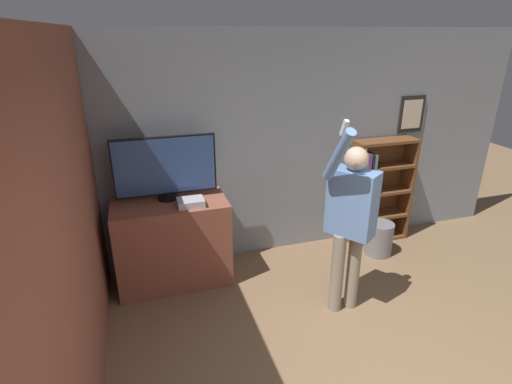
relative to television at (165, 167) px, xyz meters
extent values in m
cube|color=gray|center=(1.44, 0.29, 0.02)|extent=(6.32, 0.06, 2.70)
cube|color=black|center=(3.17, 0.24, 0.33)|extent=(0.36, 0.02, 0.47)
cube|color=beige|center=(3.17, 0.23, 0.33)|extent=(0.28, 0.01, 0.37)
cube|color=#93513D|center=(-0.75, -1.19, 0.02)|extent=(0.06, 4.49, 2.70)
cube|color=#93513D|center=(0.00, -0.09, -0.84)|extent=(1.21, 0.64, 0.97)
cylinder|color=black|center=(0.00, 0.00, -0.34)|extent=(0.22, 0.22, 0.03)
cylinder|color=black|center=(0.00, 0.00, -0.30)|extent=(0.06, 0.06, 0.05)
cube|color=black|center=(0.00, 0.00, 0.02)|extent=(1.07, 0.04, 0.63)
cube|color=#2D4C8C|center=(0.00, -0.02, 0.02)|extent=(1.04, 0.01, 0.59)
cube|color=silver|center=(0.21, -0.26, -0.32)|extent=(0.27, 0.21, 0.07)
cube|color=brown|center=(2.34, 0.10, -0.63)|extent=(0.04, 0.28, 1.39)
cube|color=brown|center=(3.14, 0.10, -0.63)|extent=(0.04, 0.28, 1.39)
cube|color=brown|center=(2.74, 0.23, -0.63)|extent=(0.83, 0.01, 1.39)
cube|color=brown|center=(2.74, 0.10, -1.31)|extent=(0.76, 0.28, 0.04)
cube|color=brown|center=(2.74, 0.10, -0.98)|extent=(0.76, 0.28, 0.04)
cube|color=brown|center=(2.74, 0.10, -0.63)|extent=(0.76, 0.28, 0.04)
cube|color=brown|center=(2.74, 0.10, -0.28)|extent=(0.76, 0.28, 0.04)
cube|color=brown|center=(2.74, 0.10, 0.05)|extent=(0.76, 0.28, 0.04)
cube|color=#5B8E99|center=(2.37, 0.06, -1.22)|extent=(0.02, 0.20, 0.18)
cube|color=red|center=(2.41, 0.09, -1.19)|extent=(0.04, 0.26, 0.22)
cube|color=red|center=(2.46, 0.07, -1.18)|extent=(0.03, 0.23, 0.26)
cube|color=#232328|center=(2.51, 0.06, -1.19)|extent=(0.04, 0.21, 0.23)
cube|color=#7A3889|center=(2.57, 0.08, -1.19)|extent=(0.04, 0.25, 0.24)
cube|color=#5B8E99|center=(2.61, 0.08, -1.19)|extent=(0.03, 0.24, 0.23)
cube|color=orange|center=(2.38, 0.08, -0.86)|extent=(0.04, 0.23, 0.21)
cube|color=gold|center=(2.43, 0.08, -0.86)|extent=(0.03, 0.24, 0.20)
cube|color=#232328|center=(2.48, 0.08, -0.85)|extent=(0.04, 0.24, 0.22)
cube|color=#5B8E99|center=(2.38, 0.08, -0.53)|extent=(0.03, 0.24, 0.17)
cube|color=orange|center=(2.42, 0.08, -0.51)|extent=(0.04, 0.24, 0.20)
cube|color=#232328|center=(2.48, 0.07, -0.47)|extent=(0.04, 0.22, 0.28)
cube|color=#338447|center=(2.52, 0.07, -0.51)|extent=(0.03, 0.22, 0.21)
cube|color=beige|center=(2.57, 0.07, -0.48)|extent=(0.03, 0.23, 0.26)
cube|color=#232328|center=(2.60, 0.07, -0.52)|extent=(0.02, 0.23, 0.18)
cube|color=gold|center=(2.37, 0.06, -0.12)|extent=(0.03, 0.21, 0.28)
cube|color=#5B8E99|center=(2.42, 0.07, -0.16)|extent=(0.03, 0.22, 0.22)
cube|color=#7A3889|center=(2.46, 0.09, -0.17)|extent=(0.04, 0.26, 0.20)
cube|color=#232328|center=(2.50, 0.08, -0.17)|extent=(0.02, 0.25, 0.19)
cube|color=#5B8E99|center=(2.54, 0.09, -0.17)|extent=(0.03, 0.26, 0.18)
cylinder|color=gray|center=(1.50, -1.10, -0.90)|extent=(0.13, 0.13, 0.85)
cylinder|color=gray|center=(1.68, -1.10, -0.90)|extent=(0.13, 0.13, 0.85)
cube|color=#6B93D1|center=(1.59, -1.10, -0.15)|extent=(0.43, 0.49, 0.64)
sphere|color=beige|center=(1.59, -1.10, 0.28)|extent=(0.22, 0.22, 0.22)
cylinder|color=#6B93D1|center=(1.83, -1.10, -0.17)|extent=(0.09, 0.09, 0.59)
cylinder|color=#6B93D1|center=(1.34, -1.22, 0.36)|extent=(0.09, 0.41, 0.53)
cube|color=white|center=(1.34, -1.28, 0.61)|extent=(0.04, 0.09, 0.14)
cylinder|color=gray|center=(2.55, -0.27, -1.11)|extent=(0.34, 0.34, 0.42)
camera|label=1|loc=(-0.27, -4.08, 1.32)|focal=28.00mm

